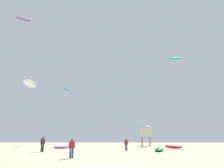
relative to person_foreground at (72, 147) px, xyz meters
name	(u,v)px	position (x,y,z in m)	size (l,w,h in m)	color
ground_plane	(106,168)	(3.12, -5.30, -0.91)	(120.00, 120.00, 0.00)	beige
person_foreground	(72,147)	(0.00, 0.00, 0.00)	(0.50, 0.35, 1.56)	navy
person_midground	(126,143)	(4.99, 10.13, -0.01)	(0.49, 0.35, 1.55)	navy
person_left	(43,143)	(-5.12, 7.21, 0.11)	(0.44, 0.45, 1.76)	black
kite_grounded_near	(62,147)	(-4.87, 14.86, -0.74)	(2.47, 2.93, 0.38)	purple
kite_grounded_mid	(173,147)	(12.83, 16.09, -0.70)	(2.71, 3.67, 0.47)	red
kite_grounded_far	(159,149)	(9.06, 8.97, -0.68)	(2.23, 4.23, 0.50)	green
lifeguard_tower	(145,130)	(9.51, 23.08, 2.14)	(2.30, 2.30, 4.15)	#8C704C
kite_aloft_0	(23,20)	(-12.67, 12.71, 20.86)	(2.48, 1.90, 0.44)	purple
kite_aloft_1	(30,84)	(-9.75, 12.02, 8.85)	(1.26, 4.15, 0.97)	white
kite_aloft_3	(66,89)	(-9.21, 31.59, 12.78)	(0.86, 2.91, 0.37)	blue
kite_aloft_4	(175,59)	(19.80, 32.69, 21.63)	(4.11, 1.99, 0.52)	#19B29E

